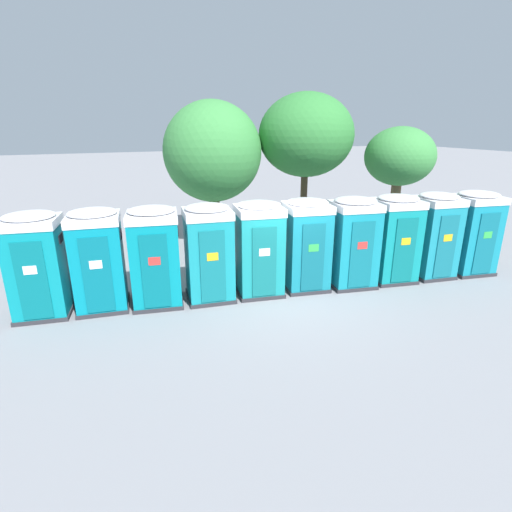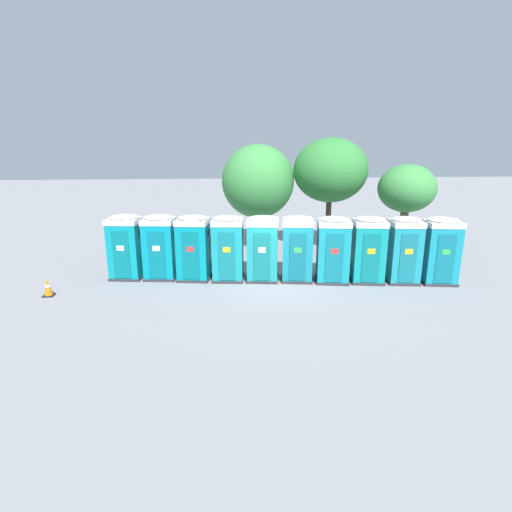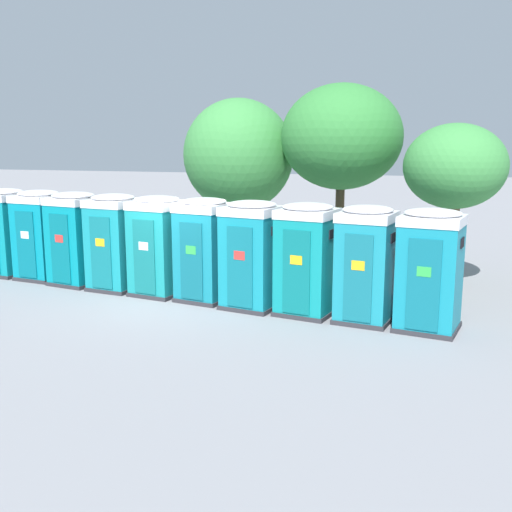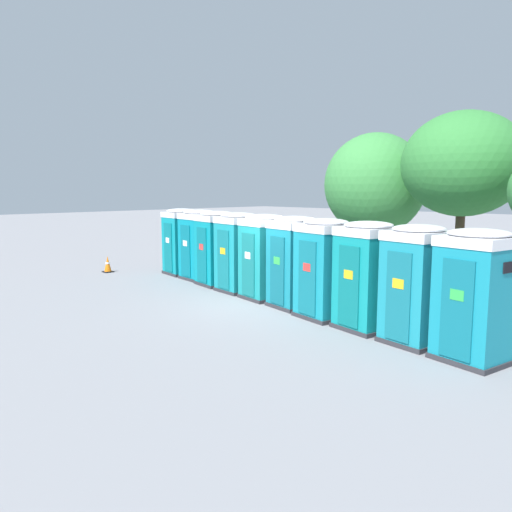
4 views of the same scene
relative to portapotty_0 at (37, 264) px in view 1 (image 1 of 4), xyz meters
The scene contains 14 objects.
ground_plane 6.23m from the portapotty_0, 12.79° to the right, with size 120.00×120.00×0.00m, color gray.
portapotty_0 is the anchor object (origin of this frame).
portapotty_1 1.35m from the portapotty_0, ahead, with size 1.35×1.33×2.54m.
portapotty_2 2.70m from the portapotty_0, ahead, with size 1.43×1.40×2.54m.
portapotty_3 4.05m from the portapotty_0, ahead, with size 1.34×1.34×2.54m.
portapotty_4 5.40m from the portapotty_0, ahead, with size 1.39×1.38×2.54m.
portapotty_5 6.76m from the portapotty_0, ahead, with size 1.38×1.39×2.54m.
portapotty_6 8.11m from the portapotty_0, ahead, with size 1.44×1.40×2.54m.
portapotty_7 9.46m from the portapotty_0, ahead, with size 1.42×1.40×2.54m.
portapotty_8 10.81m from the portapotty_0, ahead, with size 1.32×1.36×2.54m.
portapotty_9 12.16m from the portapotty_0, ahead, with size 1.43×1.39×2.54m.
street_tree_0 10.29m from the portapotty_0, 21.77° to the left, with size 3.62×3.62×5.57m.
street_tree_1 12.77m from the portapotty_0, ahead, with size 2.64×2.64×4.35m.
street_tree_2 7.54m from the portapotty_0, 37.64° to the left, with size 3.61×3.61×5.27m.
Camera 1 is at (-4.62, -8.83, 4.45)m, focal length 28.00 mm.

